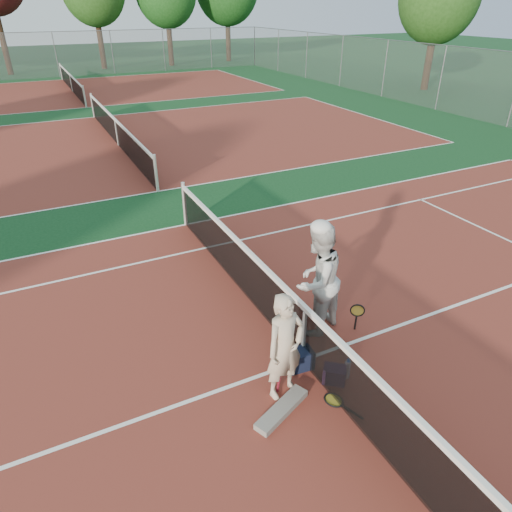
# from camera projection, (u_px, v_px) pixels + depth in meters

# --- Properties ---
(ground) EXTENTS (130.00, 130.00, 0.00)m
(ground) POSITION_uv_depth(u_px,v_px,m) (302.00, 361.00, 7.02)
(ground) COLOR #0F3718
(ground) RESTS_ON ground
(court_main) EXTENTS (23.77, 10.97, 0.01)m
(court_main) POSITION_uv_depth(u_px,v_px,m) (302.00, 361.00, 7.02)
(court_main) COLOR maroon
(court_main) RESTS_ON ground
(court_far_a) EXTENTS (23.77, 10.97, 0.01)m
(court_far_a) POSITION_uv_depth(u_px,v_px,m) (119.00, 145.00, 17.57)
(court_far_a) COLOR maroon
(court_far_a) RESTS_ON ground
(court_far_b) EXTENTS (23.77, 10.97, 0.01)m
(court_far_b) POSITION_uv_depth(u_px,v_px,m) (73.00, 91.00, 28.12)
(court_far_b) COLOR maroon
(court_far_b) RESTS_ON ground
(net_main) EXTENTS (0.10, 10.98, 1.02)m
(net_main) POSITION_uv_depth(u_px,v_px,m) (304.00, 335.00, 6.77)
(net_main) COLOR black
(net_main) RESTS_ON ground
(net_far_a) EXTENTS (0.10, 10.98, 1.02)m
(net_far_a) POSITION_uv_depth(u_px,v_px,m) (117.00, 132.00, 17.32)
(net_far_a) COLOR black
(net_far_a) RESTS_ON ground
(net_far_b) EXTENTS (0.10, 10.98, 1.02)m
(net_far_b) POSITION_uv_depth(u_px,v_px,m) (71.00, 83.00, 27.87)
(net_far_b) COLOR black
(net_far_b) RESTS_ON ground
(fence_back) EXTENTS (32.00, 0.06, 3.00)m
(fence_back) POSITION_uv_depth(u_px,v_px,m) (56.00, 55.00, 32.86)
(fence_back) COLOR slate
(fence_back) RESTS_ON ground
(player_a) EXTENTS (0.64, 0.47, 1.62)m
(player_a) POSITION_uv_depth(u_px,v_px,m) (285.00, 347.00, 6.07)
(player_a) COLOR #C0AE95
(player_a) RESTS_ON ground
(player_b) EXTENTS (1.15, 1.04, 1.94)m
(player_b) POSITION_uv_depth(u_px,v_px,m) (317.00, 280.00, 7.24)
(player_b) COLOR silver
(player_b) RESTS_ON ground
(racket_red) EXTENTS (0.23, 0.30, 0.59)m
(racket_red) POSITION_uv_depth(u_px,v_px,m) (282.00, 373.00, 6.38)
(racket_red) COLOR maroon
(racket_red) RESTS_ON ground
(racket_black_held) EXTENTS (0.31, 0.29, 0.59)m
(racket_black_held) POSITION_uv_depth(u_px,v_px,m) (356.00, 319.00, 7.46)
(racket_black_held) COLOR black
(racket_black_held) RESTS_ON ground
(racket_spare) EXTENTS (0.46, 0.66, 0.03)m
(racket_spare) POSITION_uv_depth(u_px,v_px,m) (334.00, 400.00, 6.30)
(racket_spare) COLOR black
(racket_spare) RESTS_ON ground
(sports_bag_navy) EXTENTS (0.42, 0.30, 0.31)m
(sports_bag_navy) POSITION_uv_depth(u_px,v_px,m) (300.00, 359.00, 6.82)
(sports_bag_navy) COLOR black
(sports_bag_navy) RESTS_ON ground
(sports_bag_purple) EXTENTS (0.39, 0.37, 0.26)m
(sports_bag_purple) POSITION_uv_depth(u_px,v_px,m) (334.00, 375.00, 6.57)
(sports_bag_purple) COLOR #27102D
(sports_bag_purple) RESTS_ON ground
(net_cover_canvas) EXTENTS (0.94, 0.57, 0.10)m
(net_cover_canvas) POSITION_uv_depth(u_px,v_px,m) (282.00, 409.00, 6.12)
(net_cover_canvas) COLOR slate
(net_cover_canvas) RESTS_ON ground
(water_bottle) EXTENTS (0.09, 0.09, 0.30)m
(water_bottle) POSITION_uv_depth(u_px,v_px,m) (347.00, 369.00, 6.64)
(water_bottle) COLOR #C9DFFF
(water_bottle) RESTS_ON ground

